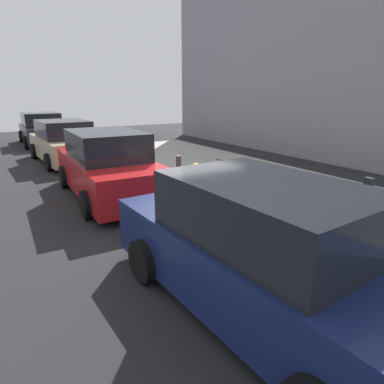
# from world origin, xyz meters

# --- Properties ---
(ground_plane) EXTENTS (40.00, 40.00, 0.00)m
(ground_plane) POSITION_xyz_m (0.00, 0.00, 0.00)
(ground_plane) COLOR black
(sidewalk_curb) EXTENTS (18.00, 5.00, 0.14)m
(sidewalk_curb) POSITION_xyz_m (0.00, -2.50, 0.07)
(sidewalk_curb) COLOR #9E9B93
(sidewalk_curb) RESTS_ON ground_plane
(building_facade_sidewalk_side) EXTENTS (24.00, 3.00, 8.12)m
(building_facade_sidewalk_side) POSITION_xyz_m (0.00, -8.56, 4.06)
(building_facade_sidewalk_side) COLOR gray
(building_facade_sidewalk_side) RESTS_ON ground_plane
(suitcase_olive_0) EXTENTS (0.43, 0.23, 0.85)m
(suitcase_olive_0) POSITION_xyz_m (-3.52, -0.42, 0.43)
(suitcase_olive_0) COLOR #59601E
(suitcase_olive_0) RESTS_ON sidewalk_curb
(suitcase_red_1) EXTENTS (0.39, 0.22, 0.83)m
(suitcase_red_1) POSITION_xyz_m (-3.06, -0.53, 0.53)
(suitcase_red_1) COLOR red
(suitcase_red_1) RESTS_ON sidewalk_curb
(suitcase_teal_2) EXTENTS (0.38, 0.22, 0.72)m
(suitcase_teal_2) POSITION_xyz_m (-2.61, -0.45, 0.47)
(suitcase_teal_2) COLOR #0F606B
(suitcase_teal_2) RESTS_ON sidewalk_curb
(suitcase_silver_3) EXTENTS (0.43, 0.22, 0.78)m
(suitcase_silver_3) POSITION_xyz_m (-2.16, -0.40, 0.41)
(suitcase_silver_3) COLOR #9EA0A8
(suitcase_silver_3) RESTS_ON sidewalk_curb
(suitcase_black_4) EXTENTS (0.43, 0.27, 0.84)m
(suitcase_black_4) POSITION_xyz_m (-1.67, -0.52, 0.53)
(suitcase_black_4) COLOR black
(suitcase_black_4) RESTS_ON sidewalk_curb
(suitcase_maroon_5) EXTENTS (0.42, 0.23, 1.02)m
(suitcase_maroon_5) POSITION_xyz_m (-1.20, -0.47, 0.49)
(suitcase_maroon_5) COLOR maroon
(suitcase_maroon_5) RESTS_ON sidewalk_curb
(suitcase_navy_6) EXTENTS (0.38, 0.23, 0.76)m
(suitcase_navy_6) POSITION_xyz_m (-0.75, -0.52, 0.49)
(suitcase_navy_6) COLOR navy
(suitcase_navy_6) RESTS_ON sidewalk_curb
(fire_hydrant) EXTENTS (0.39, 0.21, 0.73)m
(fire_hydrant) POSITION_xyz_m (-0.05, -0.48, 0.52)
(fire_hydrant) COLOR #D89E0C
(fire_hydrant) RESTS_ON sidewalk_curb
(bollard_post) EXTENTS (0.14, 0.14, 0.84)m
(bollard_post) POSITION_xyz_m (0.62, -0.33, 0.56)
(bollard_post) COLOR #333338
(bollard_post) RESTS_ON sidewalk_curb
(parking_meter) EXTENTS (0.12, 0.09, 1.27)m
(parking_meter) POSITION_xyz_m (-4.61, -0.73, 0.97)
(parking_meter) COLOR slate
(parking_meter) RESTS_ON sidewalk_curb
(parked_car_navy_0) EXTENTS (4.77, 2.11, 1.70)m
(parked_car_navy_0) POSITION_xyz_m (-4.73, 1.55, 0.79)
(parked_car_navy_0) COLOR #141E4C
(parked_car_navy_0) RESTS_ON ground_plane
(parked_car_red_1) EXTENTS (4.73, 2.16, 1.72)m
(parked_car_red_1) POSITION_xyz_m (1.08, 1.55, 0.80)
(parked_car_red_1) COLOR #AD1619
(parked_car_red_1) RESTS_ON ground_plane
(parked_car_beige_2) EXTENTS (4.62, 2.25, 1.64)m
(parked_car_beige_2) POSITION_xyz_m (6.52, 1.55, 0.77)
(parked_car_beige_2) COLOR tan
(parked_car_beige_2) RESTS_ON ground_plane
(parked_car_charcoal_3) EXTENTS (4.56, 2.18, 1.67)m
(parked_car_charcoal_3) POSITION_xyz_m (12.28, 1.55, 0.78)
(parked_car_charcoal_3) COLOR black
(parked_car_charcoal_3) RESTS_ON ground_plane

